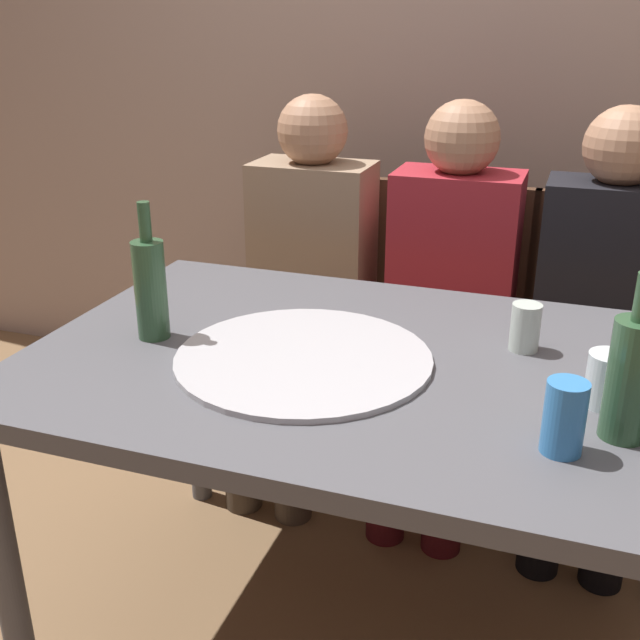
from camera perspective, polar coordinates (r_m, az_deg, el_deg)
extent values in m
cube|color=gray|center=(2.68, 12.72, 19.75)|extent=(6.00, 0.10, 2.60)
cube|color=#4C4C51|center=(1.54, 4.46, -3.71)|extent=(1.43, 0.92, 0.04)
cylinder|color=#4C4C51|center=(1.72, -22.53, -16.99)|extent=(0.06, 0.06, 0.70)
cylinder|color=#4C4C51|center=(2.26, -9.33, -5.57)|extent=(0.06, 0.06, 0.70)
cylinder|color=#ADADB2|center=(1.52, -1.25, -2.88)|extent=(0.52, 0.52, 0.01)
cylinder|color=#2D5133|center=(1.31, 22.26, -4.22)|extent=(0.08, 0.08, 0.20)
cylinder|color=#2D5133|center=(1.63, -12.60, 2.20)|extent=(0.07, 0.07, 0.21)
cylinder|color=#2D5133|center=(1.59, -13.04, 7.20)|extent=(0.03, 0.03, 0.08)
cylinder|color=#B7C6BC|center=(1.61, 15.16, -0.53)|extent=(0.06, 0.06, 0.10)
cylinder|color=silver|center=(1.43, 20.79, -4.24)|extent=(0.08, 0.08, 0.10)
cylinder|color=#337AC1|center=(1.25, 17.88, -6.98)|extent=(0.07, 0.07, 0.12)
cube|color=#472D1E|center=(2.44, -0.68, -0.44)|extent=(0.44, 0.44, 0.05)
cube|color=#472D1E|center=(2.55, 0.85, 5.87)|extent=(0.44, 0.04, 0.45)
cylinder|color=#472D1E|center=(2.33, 2.17, -8.12)|extent=(0.04, 0.04, 0.42)
cylinder|color=#472D1E|center=(2.46, -6.38, -6.60)|extent=(0.04, 0.04, 0.42)
cylinder|color=#472D1E|center=(2.66, 4.62, -4.22)|extent=(0.04, 0.04, 0.42)
cylinder|color=#472D1E|center=(2.76, -3.01, -3.07)|extent=(0.04, 0.04, 0.42)
cube|color=#472D1E|center=(2.34, 9.51, -1.80)|extent=(0.44, 0.44, 0.05)
cube|color=#472D1E|center=(2.45, 10.70, 4.82)|extent=(0.44, 0.04, 0.45)
cylinder|color=#472D1E|center=(2.26, 13.04, -9.78)|extent=(0.04, 0.04, 0.42)
cylinder|color=#472D1E|center=(2.32, 3.61, -8.36)|extent=(0.04, 0.04, 0.42)
cylinder|color=#472D1E|center=(2.59, 14.10, -5.53)|extent=(0.04, 0.04, 0.42)
cylinder|color=#472D1E|center=(2.64, 5.89, -4.40)|extent=(0.04, 0.04, 0.42)
cube|color=#472D1E|center=(2.32, 19.78, -3.11)|extent=(0.44, 0.44, 0.05)
cube|color=#472D1E|center=(2.43, 20.53, 3.63)|extent=(0.44, 0.04, 0.45)
cylinder|color=#472D1E|center=(2.26, 14.07, -9.92)|extent=(0.04, 0.04, 0.42)
cylinder|color=#472D1E|center=(2.59, 14.99, -5.64)|extent=(0.04, 0.04, 0.42)
cube|color=#937A60|center=(2.37, -0.54, 5.55)|extent=(0.36, 0.22, 0.52)
sphere|color=#A87A5B|center=(2.30, -0.57, 14.05)|extent=(0.21, 0.21, 0.21)
cylinder|color=#3B3026|center=(2.26, -0.33, -2.34)|extent=(0.12, 0.40, 0.12)
cylinder|color=#3B3026|center=(2.32, -4.06, -1.79)|extent=(0.12, 0.40, 0.12)
cylinder|color=#3B3026|center=(2.20, -2.09, -9.71)|extent=(0.11, 0.11, 0.45)
cylinder|color=#3B3026|center=(2.26, -5.92, -8.96)|extent=(0.11, 0.11, 0.45)
cube|color=maroon|center=(2.27, 10.01, 4.42)|extent=(0.36, 0.22, 0.52)
sphere|color=#A87A5B|center=(2.19, 10.63, 13.29)|extent=(0.21, 0.21, 0.21)
cylinder|color=#3F0E12|center=(2.17, 10.72, -3.89)|extent=(0.12, 0.40, 0.12)
cylinder|color=#3F0E12|center=(2.19, 6.60, -3.32)|extent=(0.12, 0.40, 0.12)
cylinder|color=#3F0E12|center=(2.11, 9.38, -11.68)|extent=(0.11, 0.11, 0.45)
cylinder|color=#3F0E12|center=(2.13, 5.08, -10.99)|extent=(0.11, 0.11, 0.45)
cube|color=black|center=(2.25, 20.63, 3.13)|extent=(0.36, 0.22, 0.52)
sphere|color=#A87A5B|center=(2.17, 21.90, 12.02)|extent=(0.21, 0.21, 0.21)
cylinder|color=black|center=(2.16, 21.82, -5.29)|extent=(0.12, 0.40, 0.12)
cylinder|color=black|center=(2.15, 17.59, -4.78)|extent=(0.12, 0.40, 0.12)
cylinder|color=black|center=(2.10, 21.04, -13.19)|extent=(0.11, 0.11, 0.45)
cylinder|color=black|center=(2.09, 16.58, -12.67)|extent=(0.11, 0.11, 0.45)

